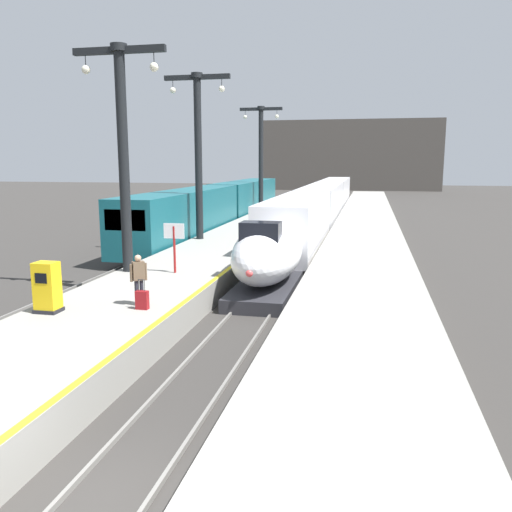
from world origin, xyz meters
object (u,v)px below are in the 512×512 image
(rolling_suitcase, at_px, (142,300))
(regional_train_adjacent, at_px, (221,205))
(station_column_mid, at_px, (123,139))
(ticket_machine_yellow, at_px, (47,289))
(departure_info_board, at_px, (174,238))
(highspeed_train_main, at_px, (320,205))
(passenger_near_edge, at_px, (139,276))
(station_column_far, at_px, (198,142))
(station_column_distant, at_px, (261,149))

(rolling_suitcase, bearing_deg, regional_train_adjacent, 100.74)
(station_column_mid, xyz_separation_m, ticket_machine_yellow, (0.35, -6.41, -4.88))
(rolling_suitcase, relative_size, departure_info_board, 0.46)
(highspeed_train_main, height_order, station_column_mid, station_column_mid)
(passenger_near_edge, distance_m, rolling_suitcase, 0.86)
(regional_train_adjacent, bearing_deg, station_column_far, -80.03)
(station_column_distant, height_order, passenger_near_edge, station_column_distant)
(station_column_far, height_order, rolling_suitcase, station_column_far)
(regional_train_adjacent, bearing_deg, rolling_suitcase, -79.26)
(rolling_suitcase, bearing_deg, highspeed_train_main, 84.89)
(rolling_suitcase, height_order, ticket_machine_yellow, ticket_machine_yellow)
(station_column_far, relative_size, passenger_near_edge, 5.79)
(station_column_distant, bearing_deg, station_column_mid, -90.00)
(station_column_mid, bearing_deg, highspeed_train_main, 77.09)
(station_column_distant, bearing_deg, departure_info_board, -85.78)
(passenger_near_edge, bearing_deg, station_column_far, 100.61)
(rolling_suitcase, height_order, departure_info_board, departure_info_board)
(highspeed_train_main, relative_size, rolling_suitcase, 58.57)
(station_column_mid, bearing_deg, station_column_distant, 90.00)
(passenger_near_edge, bearing_deg, ticket_machine_yellow, -151.04)
(regional_train_adjacent, relative_size, rolling_suitcase, 37.27)
(station_column_mid, xyz_separation_m, rolling_suitcase, (3.11, -5.48, -5.31))
(regional_train_adjacent, bearing_deg, departure_info_board, -79.10)
(regional_train_adjacent, xyz_separation_m, rolling_suitcase, (5.31, -27.97, -0.77))
(highspeed_train_main, bearing_deg, rolling_suitcase, -95.11)
(regional_train_adjacent, height_order, station_column_distant, station_column_distant)
(highspeed_train_main, bearing_deg, station_column_far, -110.50)
(highspeed_train_main, height_order, rolling_suitcase, highspeed_train_main)
(regional_train_adjacent, height_order, departure_info_board, regional_train_adjacent)
(regional_train_adjacent, bearing_deg, station_column_mid, -84.41)
(regional_train_adjacent, height_order, ticket_machine_yellow, regional_train_adjacent)
(highspeed_train_main, xyz_separation_m, regional_train_adjacent, (-8.10, -3.27, 0.18))
(station_column_far, xyz_separation_m, station_column_distant, (0.00, 18.71, -0.03))
(station_column_far, relative_size, ticket_machine_yellow, 6.12)
(station_column_mid, distance_m, passenger_near_edge, 7.41)
(regional_train_adjacent, relative_size, passenger_near_edge, 21.66)
(station_column_far, bearing_deg, station_column_mid, -90.00)
(station_column_mid, height_order, departure_info_board, station_column_mid)
(regional_train_adjacent, distance_m, ticket_machine_yellow, 29.01)
(station_column_distant, height_order, departure_info_board, station_column_distant)
(passenger_near_edge, relative_size, ticket_machine_yellow, 1.06)
(highspeed_train_main, xyz_separation_m, passenger_near_edge, (-3.09, -30.80, 0.09))
(rolling_suitcase, xyz_separation_m, departure_info_board, (-1.00, 5.58, 1.20))
(highspeed_train_main, relative_size, ticket_machine_yellow, 35.95)
(station_column_mid, height_order, station_column_far, station_column_far)
(station_column_mid, distance_m, station_column_distant, 28.68)
(highspeed_train_main, xyz_separation_m, station_column_far, (-5.90, -15.78, 4.94))
(passenger_near_edge, bearing_deg, station_column_distant, 94.77)
(highspeed_train_main, distance_m, regional_train_adjacent, 8.74)
(station_column_mid, bearing_deg, regional_train_adjacent, 95.59)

